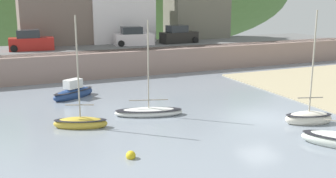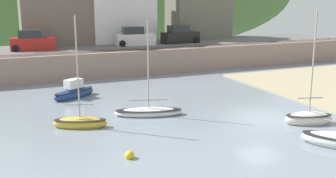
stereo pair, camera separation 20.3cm
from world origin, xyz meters
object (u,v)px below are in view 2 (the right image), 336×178
Objects in this scene: parked_car_end_of_row at (180,36)px; mooring_buoy at (130,155)px; waterfront_building_centre at (119,2)px; parked_car_by_wall at (135,37)px; waterfront_building_right at (199,0)px; dinghy_open_wooden at (80,122)px; sailboat_far_left at (309,118)px; parked_car_near_slipway at (32,42)px; sailboat_nearest_shore at (74,92)px; sailboat_white_hull at (149,112)px.

parked_car_end_of_row reaches higher than mooring_buoy.
waterfront_building_centre is 5.81m from parked_car_by_wall.
parked_car_by_wall is at bearing -155.32° from waterfront_building_right.
dinghy_open_wooden is 1.56× the size of parked_car_end_of_row.
sailboat_far_left is at bearing -103.24° from waterfront_building_right.
mooring_buoy is at bearing -125.23° from parked_car_end_of_row.
waterfront_building_centre is 0.97× the size of waterfront_building_right.
parked_car_near_slipway is 15.61m from parked_car_end_of_row.
waterfront_building_centre is at bearing -180.00° from waterfront_building_right.
dinghy_open_wooden is 1.78× the size of sailboat_nearest_shore.
sailboat_far_left is at bearing -55.35° from parked_car_near_slipway.
dinghy_open_wooden reaches higher than mooring_buoy.
parked_car_near_slipway is (-13.74, 22.77, 2.86)m from sailboat_far_left.
dinghy_open_wooden reaches higher than parked_car_near_slipway.
dinghy_open_wooden is at bearing -111.61° from parked_car_by_wall.
sailboat_white_hull reaches higher than sailboat_nearest_shore.
waterfront_building_right is at bearing 73.41° from sailboat_white_hull.
sailboat_nearest_shore is 0.89× the size of parked_car_near_slipway.
waterfront_building_right is 19.55× the size of mooring_buoy.
sailboat_nearest_shore is at bearing -76.42° from parked_car_near_slipway.
sailboat_far_left reaches higher than mooring_buoy.
dinghy_open_wooden is 18.36m from parked_car_near_slipway.
waterfront_building_centre is at bearing 74.37° from mooring_buoy.
parked_car_end_of_row is at bearing 102.61° from sailboat_far_left.
sailboat_white_hull is 7.12m from mooring_buoy.
parked_car_near_slipway is at bearing -155.97° from waterfront_building_centre.
sailboat_far_left reaches higher than sailboat_nearest_shore.
sailboat_far_left is 26.74m from parked_car_near_slipway.
sailboat_white_hull is 1.66× the size of sailboat_nearest_shore.
sailboat_nearest_shore reaches higher than mooring_buoy.
waterfront_building_right is at bearing 71.57° from dinghy_open_wooden.
waterfront_building_centre is 28.27m from sailboat_far_left.
sailboat_white_hull is 18.27m from parked_car_by_wall.
waterfront_building_centre reaches higher than sailboat_white_hull.
parked_car_near_slipway is (-0.96, 18.11, 2.90)m from dinghy_open_wooden.
sailboat_nearest_shore is at bearing 152.01° from sailboat_far_left.
parked_car_end_of_row is (1.88, 22.77, 2.86)m from sailboat_far_left.
waterfront_building_centre reaches higher than sailboat_nearest_shore.
waterfront_building_centre is 18.53m from sailboat_nearest_shore.
parked_car_end_of_row is 27.38m from mooring_buoy.
parked_car_end_of_row is at bearing 5.83° from parked_car_by_wall.
parked_car_by_wall reaches higher than sailboat_nearest_shore.
sailboat_far_left reaches higher than parked_car_near_slipway.
sailboat_nearest_shore is at bearing 104.49° from dinghy_open_wooden.
waterfront_building_centre is 8.01m from parked_car_end_of_row.
parked_car_by_wall is at bearing 115.75° from sailboat_far_left.
waterfront_building_centre reaches higher than mooring_buoy.
sailboat_nearest_shore is 8.04× the size of mooring_buoy.
dinghy_open_wooden reaches higher than sailboat_nearest_shore.
waterfront_building_right is 2.14× the size of parked_car_end_of_row.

